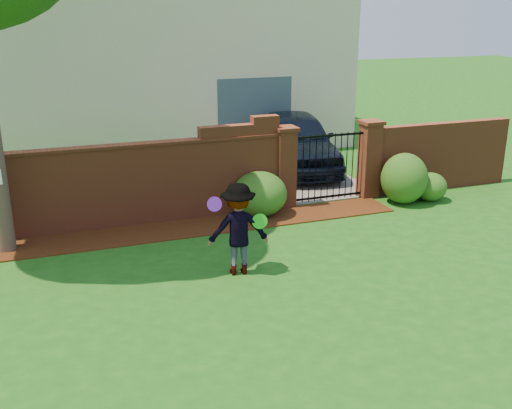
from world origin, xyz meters
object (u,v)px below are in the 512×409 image
object	(u,v)px
car	(298,143)
man	(238,230)
frisbee_purple	(214,204)
frisbee_green	(260,221)

from	to	relation	value
car	man	world-z (taller)	same
man	frisbee_purple	xyz separation A→B (m)	(-0.41, -0.01, 0.51)
car	frisbee_purple	distance (m)	7.30
frisbee_purple	car	bearing A→B (deg)	54.99
frisbee_purple	frisbee_green	world-z (taller)	frisbee_purple
car	frisbee_purple	world-z (taller)	car
car	frisbee_green	distance (m)	7.03
man	frisbee_green	distance (m)	0.41
frisbee_purple	man	bearing A→B (deg)	1.01
frisbee_purple	frisbee_green	xyz separation A→B (m)	(0.74, -0.16, -0.34)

